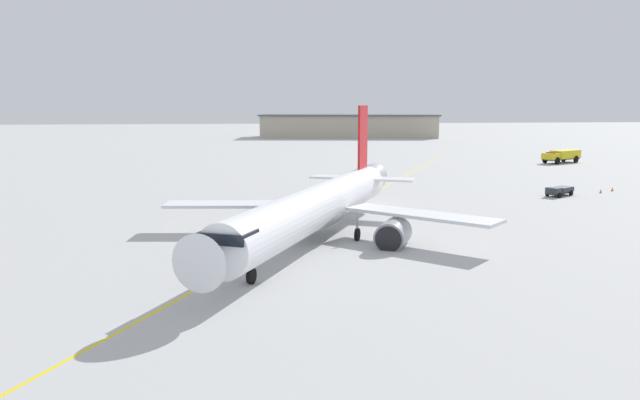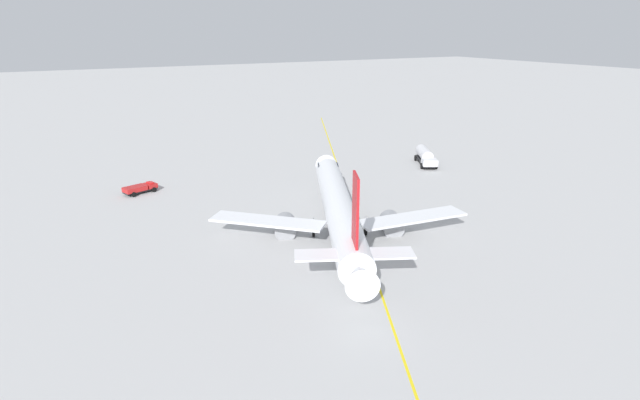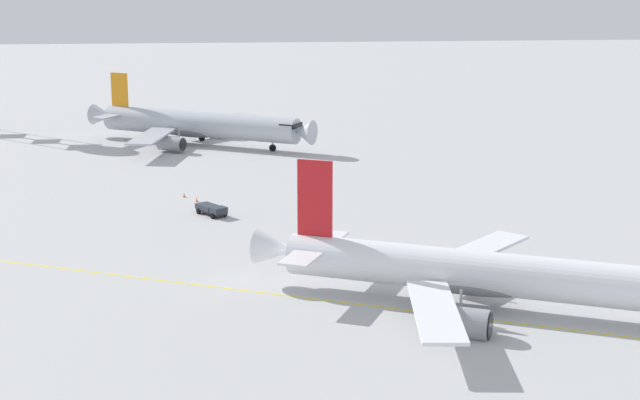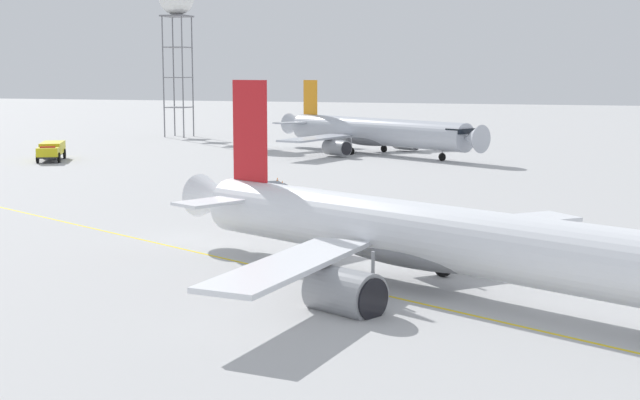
# 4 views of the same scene
# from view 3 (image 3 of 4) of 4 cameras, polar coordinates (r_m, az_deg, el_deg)

# --- Properties ---
(ground_plane) EXTENTS (600.00, 600.00, 0.00)m
(ground_plane) POSITION_cam_3_polar(r_m,az_deg,el_deg) (85.11, 7.12, -5.88)
(ground_plane) COLOR #B2B2B2
(airliner_main) EXTENTS (38.97, 28.90, 12.06)m
(airliner_main) POSITION_cam_3_polar(r_m,az_deg,el_deg) (83.08, 9.53, -4.35)
(airliner_main) COLOR white
(airliner_main) RESTS_ON ground_plane
(airliner_secondary) EXTENTS (37.19, 30.53, 10.99)m
(airliner_secondary) POSITION_cam_3_polar(r_m,az_deg,el_deg) (159.11, -7.19, 4.35)
(airliner_secondary) COLOR #B2B7C1
(airliner_secondary) RESTS_ON ground_plane
(baggage_truck_truck) EXTENTS (3.85, 4.57, 1.22)m
(baggage_truck_truck) POSITION_cam_3_polar(r_m,az_deg,el_deg) (113.81, -6.34, -0.53)
(baggage_truck_truck) COLOR #232326
(baggage_truck_truck) RESTS_ON ground_plane
(taxiway_centreline) EXTENTS (155.47, 75.33, 0.01)m
(taxiway_centreline) POSITION_cam_3_polar(r_m,az_deg,el_deg) (81.65, 8.49, -6.78)
(taxiway_centreline) COLOR yellow
(taxiway_centreline) RESTS_ON ground_plane
(safety_cone_near) EXTENTS (0.36, 0.36, 0.55)m
(safety_cone_near) POSITION_cam_3_polar(r_m,az_deg,el_deg) (120.59, -7.19, 0.02)
(safety_cone_near) COLOR orange
(safety_cone_near) RESTS_ON ground_plane
(safety_cone_mid) EXTENTS (0.36, 0.36, 0.55)m
(safety_cone_mid) POSITION_cam_3_polar(r_m,az_deg,el_deg) (123.23, -7.92, 0.29)
(safety_cone_mid) COLOR orange
(safety_cone_mid) RESTS_ON ground_plane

